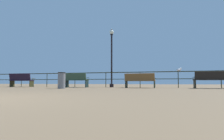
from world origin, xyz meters
The scene contains 8 objects.
pier_railing centered at (0.00, 9.08, 0.74)m, with size 22.52×0.05×0.99m.
bench_far_left centered at (-6.08, 8.31, 0.53)m, with size 1.73×0.71×0.95m.
bench_near_left centered at (-1.77, 8.32, 0.52)m, with size 1.58×0.68×0.90m.
bench_near_right centered at (2.33, 8.32, 0.47)m, with size 1.76×0.78×0.84m.
bench_far_right centered at (6.12, 8.32, 0.51)m, with size 1.80×0.78×0.89m.
lamppost_center centered at (0.33, 9.30, 2.13)m, with size 0.28×0.28×3.96m.
seagull_on_rail centered at (4.56, 9.09, 1.07)m, with size 0.37×0.26×0.19m.
trash_bin centered at (-1.38, 5.95, 0.42)m, with size 0.40×0.40×0.84m.
Camera 1 is at (3.66, -2.29, 0.32)m, focal length 29.07 mm.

